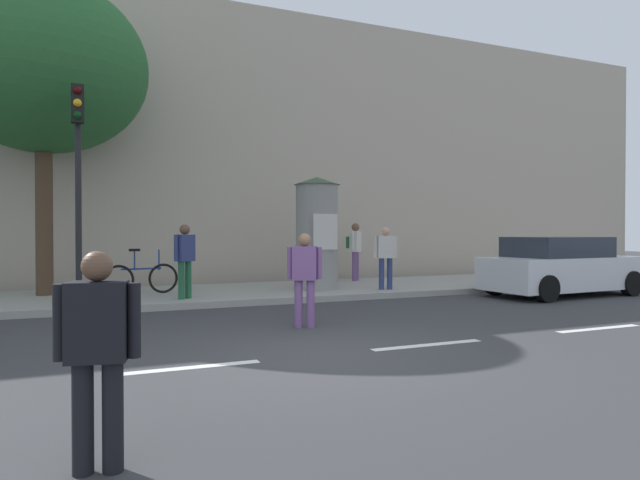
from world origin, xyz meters
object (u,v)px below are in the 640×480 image
object	(u,v)px
pedestrian_in_dark_shirt	(185,255)
bicycle_leaning	(141,278)
traffic_light	(78,159)
parked_car_silver	(561,267)
poster_column	(317,232)
pedestrian_with_bag	(386,253)
pedestrian_tallest	(98,346)
pedestrian_in_red_top	(305,272)
street_tree	(43,67)
pedestrian_near_pole	(355,246)

from	to	relation	value
pedestrian_in_dark_shirt	bicycle_leaning	bearing A→B (deg)	123.08
traffic_light	parked_car_silver	size ratio (longest dim) A/B	1.01
traffic_light	pedestrian_in_dark_shirt	size ratio (longest dim) A/B	2.65
poster_column	pedestrian_with_bag	distance (m)	1.86
pedestrian_tallest	pedestrian_in_red_top	world-z (taller)	pedestrian_in_red_top
street_tree	parked_car_silver	size ratio (longest dim) A/B	1.69
pedestrian_in_dark_shirt	parked_car_silver	xyz separation A→B (m)	(9.23, -1.85, -0.39)
bicycle_leaning	street_tree	bearing A→B (deg)	160.74
pedestrian_in_red_top	bicycle_leaning	world-z (taller)	pedestrian_in_red_top
poster_column	pedestrian_in_dark_shirt	world-z (taller)	poster_column
pedestrian_near_pole	pedestrian_in_dark_shirt	size ratio (longest dim) A/B	1.06
street_tree	parked_car_silver	bearing A→B (deg)	-17.52
pedestrian_with_bag	pedestrian_in_dark_shirt	xyz separation A→B (m)	(-5.10, 0.03, 0.03)
pedestrian_in_dark_shirt	parked_car_silver	size ratio (longest dim) A/B	0.38
poster_column	parked_car_silver	world-z (taller)	poster_column
poster_column	pedestrian_near_pole	xyz separation A→B (m)	(2.00, 1.79, -0.42)
pedestrian_near_pole	bicycle_leaning	distance (m)	6.49
pedestrian_with_bag	parked_car_silver	world-z (taller)	pedestrian_with_bag
poster_column	pedestrian_in_dark_shirt	bearing A→B (deg)	-167.73
pedestrian_tallest	parked_car_silver	bearing A→B (deg)	30.33
street_tree	pedestrian_near_pole	size ratio (longest dim) A/B	4.20
pedestrian_tallest	bicycle_leaning	distance (m)	9.68
parked_car_silver	pedestrian_tallest	bearing A→B (deg)	-149.67
street_tree	poster_column	bearing A→B (deg)	-10.84
pedestrian_in_red_top	parked_car_silver	world-z (taller)	pedestrian_in_red_top
pedestrian_tallest	poster_column	bearing A→B (deg)	59.34
pedestrian_in_red_top	street_tree	bearing A→B (deg)	127.72
pedestrian_tallest	bicycle_leaning	size ratio (longest dim) A/B	0.86
pedestrian_in_dark_shirt	bicycle_leaning	size ratio (longest dim) A/B	0.94
parked_car_silver	pedestrian_in_dark_shirt	bearing A→B (deg)	168.70
poster_column	parked_car_silver	distance (m)	6.36
traffic_light	pedestrian_near_pole	world-z (taller)	traffic_light
pedestrian_in_dark_shirt	parked_car_silver	distance (m)	9.42
pedestrian_in_dark_shirt	pedestrian_tallest	bearing A→B (deg)	-102.84
street_tree	parked_car_silver	world-z (taller)	street_tree
street_tree	traffic_light	bearing A→B (deg)	-72.52
pedestrian_in_dark_shirt	pedestrian_near_pole	bearing A→B (deg)	24.89
traffic_light	poster_column	world-z (taller)	traffic_light
pedestrian_in_red_top	pedestrian_near_pole	distance (m)	7.42
street_tree	bicycle_leaning	xyz separation A→B (m)	(2.11, -0.74, -4.95)
traffic_light	pedestrian_near_pole	bearing A→B (deg)	21.54
traffic_light	street_tree	distance (m)	3.52
pedestrian_tallest	pedestrian_in_red_top	size ratio (longest dim) A/B	0.93
pedestrian_in_red_top	pedestrian_with_bag	distance (m)	5.15
street_tree	pedestrian_in_dark_shirt	size ratio (longest dim) A/B	4.46
pedestrian_in_dark_shirt	parked_car_silver	bearing A→B (deg)	-11.30
parked_car_silver	traffic_light	bearing A→B (deg)	173.10
pedestrian_with_bag	parked_car_silver	xyz separation A→B (m)	(4.14, -1.82, -0.36)
street_tree	pedestrian_near_pole	xyz separation A→B (m)	(8.43, 0.56, -4.28)
poster_column	street_tree	bearing A→B (deg)	169.16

